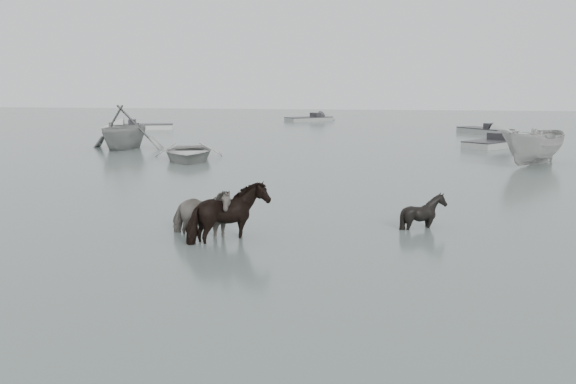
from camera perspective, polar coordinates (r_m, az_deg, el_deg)
The scene contains 11 objects.
ground at distance 14.29m, azimuth -0.07°, elevation -4.30°, with size 140.00×140.00×0.00m, color #52625A.
pony_pinto at distance 14.65m, azimuth -7.75°, elevation -1.19°, with size 0.77×1.69×1.42m, color black.
pony_dark at distance 14.08m, azimuth -5.25°, elevation -1.32°, with size 1.54×1.32×1.55m, color black.
pony_black at distance 15.74m, azimuth 11.97°, elevation -1.10°, with size 0.91×1.03×1.13m, color black.
rowboat_lead at distance 29.31m, azimuth -8.91°, elevation 3.72°, with size 3.16×4.43×0.92m, color #ACACA7.
rowboat_trail at distance 34.98m, azimuth -14.36°, elevation 5.75°, with size 4.01×4.65×2.45m, color gray.
boat_small at distance 29.19m, azimuth 21.07°, elevation 3.91°, with size 1.64×4.35×1.68m, color #A3A29E.
skiff_port at distance 36.36m, azimuth 17.71°, elevation 4.38°, with size 4.98×1.60×0.75m, color #989B99, non-canonical shape.
skiff_outer at distance 49.48m, azimuth -12.81°, elevation 5.90°, with size 6.19×1.60×0.75m, color beige, non-canonical shape.
skiff_mid at distance 46.16m, azimuth 17.10°, elevation 5.45°, with size 5.37×1.60×0.75m, color gray, non-canonical shape.
skiff_far at distance 58.38m, azimuth 1.87°, elevation 6.68°, with size 5.93×1.60×0.75m, color gray, non-canonical shape.
Camera 1 is at (2.28, -13.68, 3.46)m, focal length 40.00 mm.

